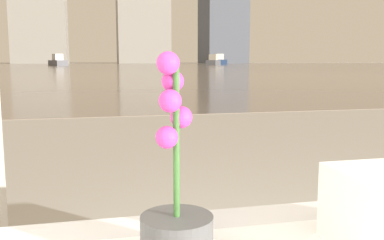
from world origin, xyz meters
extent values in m
cylinder|color=#4C4C4C|center=(-0.43, 0.83, 0.58)|extent=(0.14, 0.14, 0.08)
cylinder|color=#38662D|center=(-0.43, 0.83, 0.76)|extent=(0.01, 0.01, 0.28)
sphere|color=#CC3899|center=(-0.45, 0.83, 0.91)|extent=(0.04, 0.04, 0.04)
sphere|color=#CC3899|center=(-0.44, 0.85, 0.87)|extent=(0.04, 0.04, 0.04)
sphere|color=#CC3899|center=(-0.45, 0.82, 0.84)|extent=(0.04, 0.04, 0.04)
sphere|color=#CC3899|center=(-0.42, 0.85, 0.81)|extent=(0.04, 0.04, 0.04)
sphere|color=#CC3899|center=(-0.45, 0.83, 0.77)|extent=(0.04, 0.04, 0.04)
cube|color=gray|center=(0.00, 62.00, 0.01)|extent=(180.00, 110.00, 0.01)
cube|color=#4C4C51|center=(20.73, 74.01, 0.45)|extent=(3.86, 5.30, 0.89)
cube|color=#B2A893|center=(20.73, 74.01, 1.40)|extent=(1.99, 2.27, 1.01)
cube|color=navy|center=(23.85, 80.78, 0.50)|extent=(2.33, 5.71, 0.98)
cube|color=silver|center=(23.85, 80.78, 1.55)|extent=(1.55, 2.19, 1.12)
cube|color=#4C4C51|center=(-5.60, 70.79, 0.44)|extent=(3.32, 5.23, 0.87)
cube|color=silver|center=(-5.60, 70.79, 1.37)|extent=(1.81, 2.17, 0.99)
camera|label=1|loc=(-0.58, 0.08, 0.91)|focal=40.00mm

